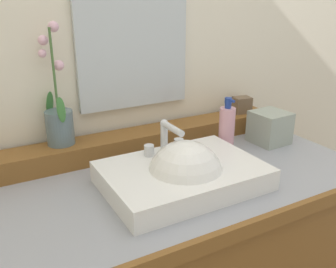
% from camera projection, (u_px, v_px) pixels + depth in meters
% --- Properties ---
extents(wall_back, '(2.94, 0.20, 2.76)m').
position_uv_depth(wall_back, '(104.00, 9.00, 1.36)').
color(wall_back, silver).
rests_on(wall_back, ground).
extents(back_ledge, '(1.29, 0.12, 0.07)m').
position_uv_depth(back_ledge, '(129.00, 143.00, 1.37)').
color(back_ledge, brown).
rests_on(back_ledge, vanity_cabinet).
extents(sink_basin, '(0.47, 0.33, 0.27)m').
position_uv_depth(sink_basin, '(184.00, 177.00, 1.12)').
color(sink_basin, white).
rests_on(sink_basin, vanity_cabinet).
extents(potted_plant, '(0.09, 0.12, 0.40)m').
position_uv_depth(potted_plant, '(59.00, 117.00, 1.24)').
color(potted_plant, slate).
rests_on(potted_plant, back_ledge).
extents(trinket_box, '(0.08, 0.07, 0.07)m').
position_uv_depth(trinket_box, '(242.00, 105.00, 1.59)').
color(trinket_box, brown).
rests_on(trinket_box, back_ledge).
extents(lotion_bottle, '(0.06, 0.06, 0.21)m').
position_uv_depth(lotion_bottle, '(227.00, 129.00, 1.36)').
color(lotion_bottle, '#D396A4').
rests_on(lotion_bottle, vanity_cabinet).
extents(tissue_box, '(0.14, 0.14, 0.12)m').
position_uv_depth(tissue_box, '(270.00, 127.00, 1.45)').
color(tissue_box, '#959F91').
rests_on(tissue_box, vanity_cabinet).
extents(mirror, '(0.43, 0.02, 0.52)m').
position_uv_depth(mirror, '(133.00, 36.00, 1.33)').
color(mirror, silver).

